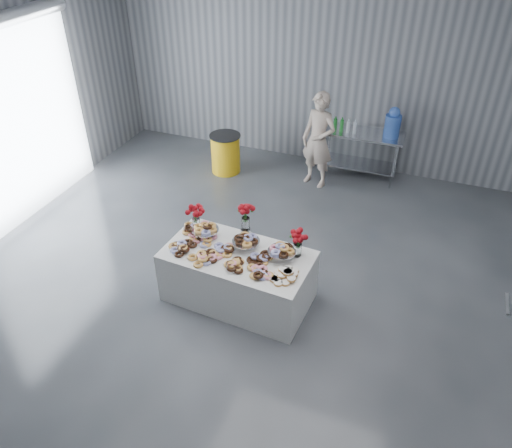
% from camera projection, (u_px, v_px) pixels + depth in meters
% --- Properties ---
extents(ground, '(9.00, 9.00, 0.00)m').
position_uv_depth(ground, '(225.00, 302.00, 6.73)').
color(ground, '#34373B').
rests_on(ground, ground).
extents(room_walls, '(8.04, 9.04, 4.02)m').
position_uv_depth(room_walls, '(195.00, 113.00, 5.36)').
color(room_walls, slate).
rests_on(room_walls, ground).
extents(display_table, '(1.97, 1.13, 0.75)m').
position_uv_depth(display_table, '(238.00, 276.00, 6.61)').
color(display_table, white).
rests_on(display_table, ground).
extents(prep_table, '(1.50, 0.60, 0.90)m').
position_uv_depth(prep_table, '(361.00, 146.00, 9.24)').
color(prep_table, silver).
rests_on(prep_table, ground).
extents(donut_mounds, '(1.86, 0.92, 0.09)m').
position_uv_depth(donut_mounds, '(236.00, 253.00, 6.33)').
color(donut_mounds, '#E3AB53').
rests_on(donut_mounds, display_table).
extents(cake_stand_left, '(0.36, 0.36, 0.17)m').
position_uv_depth(cake_stand_left, '(205.00, 228.00, 6.61)').
color(cake_stand_left, silver).
rests_on(cake_stand_left, display_table).
extents(cake_stand_mid, '(0.36, 0.36, 0.17)m').
position_uv_depth(cake_stand_mid, '(246.00, 240.00, 6.40)').
color(cake_stand_mid, silver).
rests_on(cake_stand_mid, display_table).
extents(cake_stand_right, '(0.36, 0.36, 0.17)m').
position_uv_depth(cake_stand_right, '(282.00, 250.00, 6.23)').
color(cake_stand_right, silver).
rests_on(cake_stand_right, display_table).
extents(danish_pile, '(0.48, 0.48, 0.11)m').
position_uv_depth(danish_pile, '(288.00, 274.00, 5.99)').
color(danish_pile, silver).
rests_on(danish_pile, display_table).
extents(bouquet_left, '(0.26, 0.26, 0.42)m').
position_uv_depth(bouquet_left, '(195.00, 211.00, 6.67)').
color(bouquet_left, white).
rests_on(bouquet_left, display_table).
extents(bouquet_right, '(0.26, 0.26, 0.42)m').
position_uv_depth(bouquet_right, '(298.00, 236.00, 6.20)').
color(bouquet_right, white).
rests_on(bouquet_right, display_table).
extents(bouquet_center, '(0.26, 0.26, 0.57)m').
position_uv_depth(bouquet_center, '(246.00, 215.00, 6.45)').
color(bouquet_center, silver).
rests_on(bouquet_center, display_table).
extents(water_jug, '(0.28, 0.28, 0.55)m').
position_uv_depth(water_jug, '(393.00, 124.00, 8.79)').
color(water_jug, '#4375E5').
rests_on(water_jug, prep_table).
extents(drink_bottles, '(0.54, 0.08, 0.27)m').
position_uv_depth(drink_bottles, '(345.00, 125.00, 9.02)').
color(drink_bottles, '#268C33').
rests_on(drink_bottles, prep_table).
extents(person, '(0.73, 0.59, 1.74)m').
position_uv_depth(person, '(318.00, 140.00, 8.87)').
color(person, '#CC8C93').
rests_on(person, ground).
extents(trash_barrel, '(0.59, 0.59, 0.76)m').
position_uv_depth(trash_barrel, '(226.00, 153.00, 9.53)').
color(trash_barrel, '#EAB113').
rests_on(trash_barrel, ground).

